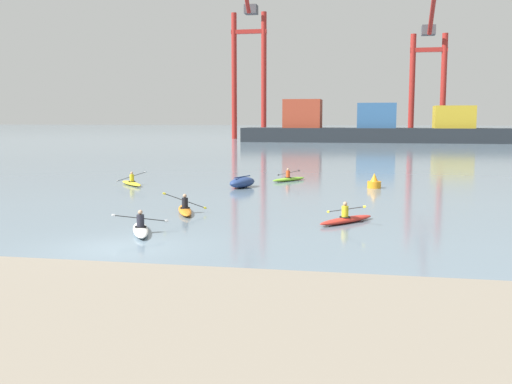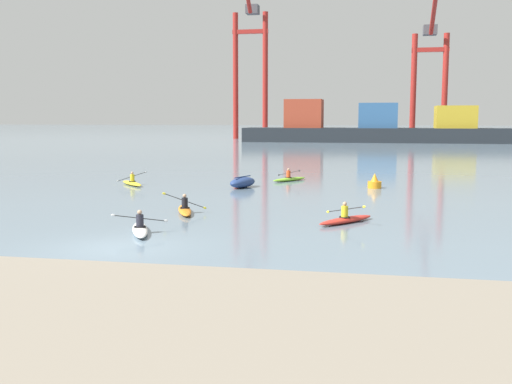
{
  "view_description": "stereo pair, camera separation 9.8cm",
  "coord_description": "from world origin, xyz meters",
  "px_view_note": "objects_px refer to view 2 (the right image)",
  "views": [
    {
      "loc": [
        8.74,
        -19.41,
        4.58
      ],
      "look_at": [
        2.61,
        12.32,
        0.6
      ],
      "focal_mm": 41.89,
      "sensor_mm": 36.0,
      "label": 1
    },
    {
      "loc": [
        8.84,
        -19.39,
        4.58
      ],
      "look_at": [
        2.61,
        12.32,
        0.6
      ],
      "focal_mm": 41.89,
      "sensor_mm": 36.0,
      "label": 2
    }
  ],
  "objects_px": {
    "kayak_yellow": "(132,183)",
    "kayak_orange": "(185,210)",
    "capsized_dinghy": "(243,182)",
    "kayak_white": "(140,229)",
    "kayak_red": "(346,219)",
    "gantry_crane_west_mid": "(430,67)",
    "kayak_lime": "(289,179)",
    "container_barge": "(375,128)",
    "gantry_crane_west": "(250,53)",
    "channel_buoy": "(375,183)"
  },
  "relations": [
    {
      "from": "container_barge",
      "to": "gantry_crane_west",
      "type": "distance_m",
      "value": 35.14
    },
    {
      "from": "kayak_yellow",
      "to": "gantry_crane_west_mid",
      "type": "bearing_deg",
      "value": 73.37
    },
    {
      "from": "gantry_crane_west",
      "to": "channel_buoy",
      "type": "bearing_deg",
      "value": -73.42
    },
    {
      "from": "gantry_crane_west",
      "to": "kayak_red",
      "type": "height_order",
      "value": "gantry_crane_west"
    },
    {
      "from": "kayak_lime",
      "to": "kayak_red",
      "type": "distance_m",
      "value": 17.9
    },
    {
      "from": "kayak_red",
      "to": "gantry_crane_west_mid",
      "type": "bearing_deg",
      "value": 83.29
    },
    {
      "from": "gantry_crane_west",
      "to": "capsized_dinghy",
      "type": "distance_m",
      "value": 98.01
    },
    {
      "from": "kayak_lime",
      "to": "kayak_yellow",
      "type": "distance_m",
      "value": 11.4
    },
    {
      "from": "kayak_orange",
      "to": "kayak_red",
      "type": "bearing_deg",
      "value": -9.35
    },
    {
      "from": "capsized_dinghy",
      "to": "kayak_yellow",
      "type": "xyz_separation_m",
      "value": [
        -7.83,
        -0.06,
        -0.18
      ]
    },
    {
      "from": "kayak_orange",
      "to": "kayak_white",
      "type": "bearing_deg",
      "value": -92.07
    },
    {
      "from": "gantry_crane_west",
      "to": "gantry_crane_west_mid",
      "type": "relative_size",
      "value": 1.32
    },
    {
      "from": "gantry_crane_west_mid",
      "to": "kayak_white",
      "type": "xyz_separation_m",
      "value": [
        -20.32,
        -108.37,
        -15.12
      ]
    },
    {
      "from": "container_barge",
      "to": "gantry_crane_west_mid",
      "type": "xyz_separation_m",
      "value": [
        10.87,
        11.61,
        12.6
      ]
    },
    {
      "from": "gantry_crane_west",
      "to": "kayak_orange",
      "type": "xyz_separation_m",
      "value": [
        18.55,
        -105.4,
        -18.92
      ]
    },
    {
      "from": "container_barge",
      "to": "gantry_crane_west",
      "type": "height_order",
      "value": "gantry_crane_west"
    },
    {
      "from": "kayak_red",
      "to": "capsized_dinghy",
      "type": "bearing_deg",
      "value": 120.84
    },
    {
      "from": "kayak_lime",
      "to": "capsized_dinghy",
      "type": "bearing_deg",
      "value": -117.15
    },
    {
      "from": "capsized_dinghy",
      "to": "kayak_orange",
      "type": "height_order",
      "value": "kayak_orange"
    },
    {
      "from": "gantry_crane_west",
      "to": "kayak_lime",
      "type": "height_order",
      "value": "gantry_crane_west"
    },
    {
      "from": "kayak_lime",
      "to": "kayak_orange",
      "type": "height_order",
      "value": "kayak_orange"
    },
    {
      "from": "capsized_dinghy",
      "to": "kayak_lime",
      "type": "height_order",
      "value": "kayak_lime"
    },
    {
      "from": "channel_buoy",
      "to": "kayak_lime",
      "type": "height_order",
      "value": "channel_buoy"
    },
    {
      "from": "capsized_dinghy",
      "to": "channel_buoy",
      "type": "relative_size",
      "value": 2.82
    },
    {
      "from": "capsized_dinghy",
      "to": "kayak_lime",
      "type": "xyz_separation_m",
      "value": [
        2.47,
        4.82,
        -0.18
      ]
    },
    {
      "from": "kayak_red",
      "to": "kayak_orange",
      "type": "bearing_deg",
      "value": 170.65
    },
    {
      "from": "gantry_crane_west",
      "to": "kayak_lime",
      "type": "xyz_separation_m",
      "value": [
        21.48,
        -89.49,
        -18.92
      ]
    },
    {
      "from": "kayak_white",
      "to": "kayak_red",
      "type": "xyz_separation_m",
      "value": [
        8.04,
        3.95,
        0.0
      ]
    },
    {
      "from": "kayak_white",
      "to": "kayak_red",
      "type": "bearing_deg",
      "value": 26.16
    },
    {
      "from": "gantry_crane_west",
      "to": "kayak_red",
      "type": "xyz_separation_m",
      "value": [
        26.4,
        -106.7,
        -18.92
      ]
    },
    {
      "from": "kayak_lime",
      "to": "kayak_white",
      "type": "height_order",
      "value": "same"
    },
    {
      "from": "container_barge",
      "to": "kayak_red",
      "type": "relative_size",
      "value": 17.12
    },
    {
      "from": "kayak_orange",
      "to": "kayak_red",
      "type": "distance_m",
      "value": 7.96
    },
    {
      "from": "gantry_crane_west",
      "to": "kayak_yellow",
      "type": "height_order",
      "value": "gantry_crane_west"
    },
    {
      "from": "gantry_crane_west",
      "to": "kayak_yellow",
      "type": "relative_size",
      "value": 13.95
    },
    {
      "from": "capsized_dinghy",
      "to": "kayak_yellow",
      "type": "height_order",
      "value": "kayak_yellow"
    },
    {
      "from": "gantry_crane_west_mid",
      "to": "kayak_lime",
      "type": "xyz_separation_m",
      "value": [
        -17.2,
        -87.21,
        -15.12
      ]
    },
    {
      "from": "gantry_crane_west",
      "to": "kayak_yellow",
      "type": "xyz_separation_m",
      "value": [
        11.18,
        -94.37,
        -18.92
      ]
    },
    {
      "from": "channel_buoy",
      "to": "kayak_lime",
      "type": "relative_size",
      "value": 0.32
    },
    {
      "from": "capsized_dinghy",
      "to": "kayak_white",
      "type": "relative_size",
      "value": 0.84
    },
    {
      "from": "capsized_dinghy",
      "to": "kayak_white",
      "type": "xyz_separation_m",
      "value": [
        -0.65,
        -16.34,
        -0.18
      ]
    },
    {
      "from": "kayak_orange",
      "to": "kayak_white",
      "type": "height_order",
      "value": "kayak_orange"
    },
    {
      "from": "gantry_crane_west_mid",
      "to": "kayak_red",
      "type": "bearing_deg",
      "value": -96.71
    },
    {
      "from": "container_barge",
      "to": "capsized_dinghy",
      "type": "xyz_separation_m",
      "value": [
        -8.8,
        -80.42,
        -2.35
      ]
    },
    {
      "from": "capsized_dinghy",
      "to": "kayak_orange",
      "type": "xyz_separation_m",
      "value": [
        -0.46,
        -11.09,
        -0.18
      ]
    },
    {
      "from": "gantry_crane_west_mid",
      "to": "capsized_dinghy",
      "type": "bearing_deg",
      "value": -102.07
    },
    {
      "from": "kayak_yellow",
      "to": "kayak_orange",
      "type": "xyz_separation_m",
      "value": [
        7.37,
        -11.04,
        0.0
      ]
    },
    {
      "from": "container_barge",
      "to": "gantry_crane_west_mid",
      "type": "bearing_deg",
      "value": 46.87
    },
    {
      "from": "gantry_crane_west_mid",
      "to": "kayak_red",
      "type": "xyz_separation_m",
      "value": [
        -12.28,
        -104.42,
        -15.12
      ]
    },
    {
      "from": "capsized_dinghy",
      "to": "kayak_lime",
      "type": "relative_size",
      "value": 0.9
    }
  ]
}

